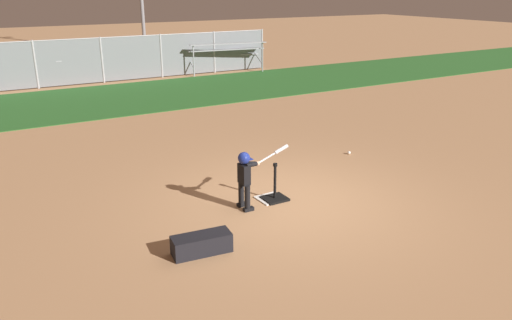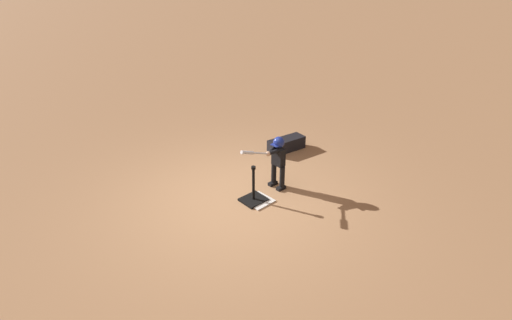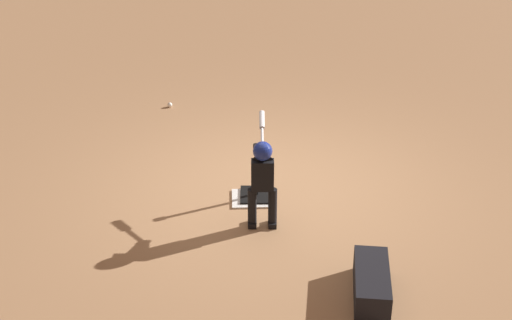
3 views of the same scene
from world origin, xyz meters
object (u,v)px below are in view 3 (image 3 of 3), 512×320
(baseball, at_px, (170,105))
(equipment_bag, at_px, (372,283))
(batter_child, at_px, (262,173))
(batting_tee, at_px, (256,190))

(baseball, relative_size, equipment_bag, 0.09)
(batter_child, bearing_deg, baseball, 21.92)
(batter_child, distance_m, baseball, 3.72)
(batter_child, bearing_deg, batting_tee, 5.76)
(batter_child, height_order, equipment_bag, batter_child)
(batting_tee, relative_size, batter_child, 0.67)
(batter_child, relative_size, equipment_bag, 1.22)
(batting_tee, height_order, batter_child, batter_child)
(batting_tee, relative_size, equipment_bag, 0.82)
(equipment_bag, bearing_deg, batting_tee, 35.82)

